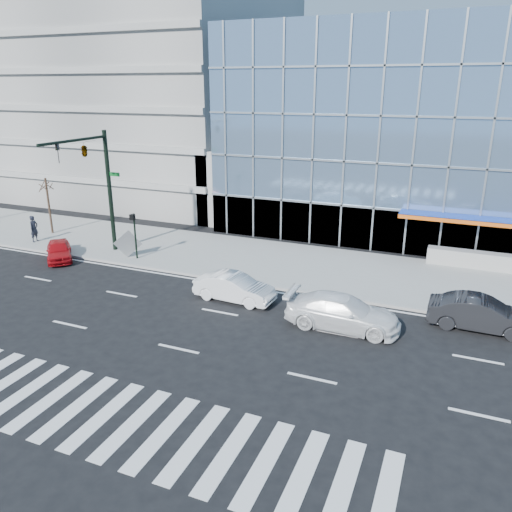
# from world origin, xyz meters

# --- Properties ---
(ground) EXTENTS (160.00, 160.00, 0.00)m
(ground) POSITION_xyz_m (0.00, 0.00, 0.00)
(ground) COLOR black
(ground) RESTS_ON ground
(sidewalk) EXTENTS (120.00, 8.00, 0.15)m
(sidewalk) POSITION_xyz_m (0.00, 8.00, 0.07)
(sidewalk) COLOR gray
(sidewalk) RESTS_ON ground
(parking_garage) EXTENTS (24.00, 24.00, 20.00)m
(parking_garage) POSITION_xyz_m (-20.00, 26.00, 10.00)
(parking_garage) COLOR gray
(parking_garage) RESTS_ON ground
(ramp_block) EXTENTS (6.00, 8.00, 6.00)m
(ramp_block) POSITION_xyz_m (-6.00, 18.00, 3.00)
(ramp_block) COLOR gray
(ramp_block) RESTS_ON ground
(tower_backdrop) EXTENTS (14.00, 14.00, 48.00)m
(tower_backdrop) POSITION_xyz_m (-30.00, 70.00, 24.00)
(tower_backdrop) COLOR gray
(tower_backdrop) RESTS_ON ground
(traffic_signal) EXTENTS (1.14, 5.74, 8.00)m
(traffic_signal) POSITION_xyz_m (-11.00, 4.57, 6.16)
(traffic_signal) COLOR black
(traffic_signal) RESTS_ON sidewalk
(ped_signal_post) EXTENTS (0.30, 0.33, 3.00)m
(ped_signal_post) POSITION_xyz_m (-8.50, 4.94, 2.14)
(ped_signal_post) COLOR black
(ped_signal_post) RESTS_ON sidewalk
(street_tree_near) EXTENTS (1.10, 1.10, 4.23)m
(street_tree_near) POSITION_xyz_m (-18.00, 7.50, 3.78)
(street_tree_near) COLOR #332319
(street_tree_near) RESTS_ON sidewalk
(white_suv) EXTENTS (5.39, 2.21, 1.56)m
(white_suv) POSITION_xyz_m (6.06, 0.73, 0.78)
(white_suv) COLOR white
(white_suv) RESTS_ON ground
(white_sedan) EXTENTS (4.41, 1.75, 1.43)m
(white_sedan) POSITION_xyz_m (0.06, 1.65, 0.71)
(white_sedan) COLOR white
(white_sedan) RESTS_ON ground
(dark_sedan) EXTENTS (4.75, 1.69, 1.56)m
(dark_sedan) POSITION_xyz_m (12.06, 3.00, 0.78)
(dark_sedan) COLOR black
(dark_sedan) RESTS_ON ground
(red_sedan) EXTENTS (3.67, 3.73, 1.27)m
(red_sedan) POSITION_xyz_m (-13.29, 3.20, 0.64)
(red_sedan) COLOR #B10D13
(red_sedan) RESTS_ON ground
(pedestrian) EXTENTS (0.49, 0.71, 1.90)m
(pedestrian) POSITION_xyz_m (-17.46, 5.30, 1.10)
(pedestrian) COLOR black
(pedestrian) RESTS_ON sidewalk
(tilted_panel) EXTENTS (1.44, 1.22, 1.83)m
(tilted_panel) POSITION_xyz_m (-9.14, 5.00, 1.06)
(tilted_panel) COLOR gray
(tilted_panel) RESTS_ON sidewalk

